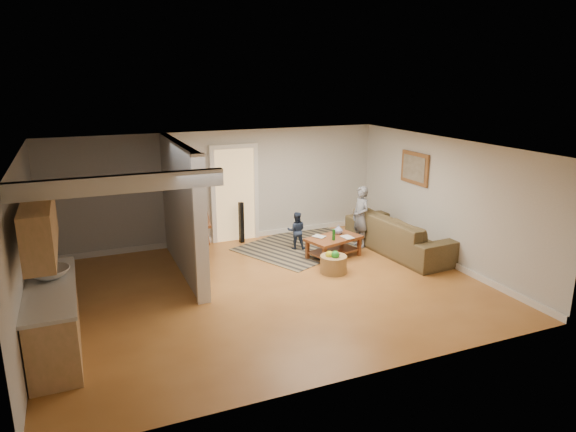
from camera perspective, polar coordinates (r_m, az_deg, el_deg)
The scene contains 11 objects.
ground at distance 9.19m, azimuth -2.11°, elevation -8.11°, with size 7.50×7.50×0.00m, color #985926.
room_shell at distance 8.81m, azimuth -9.68°, elevation 0.67°, with size 7.54×6.02×2.52m.
area_rug at distance 11.47m, azimuth 1.87°, elevation -3.19°, with size 2.74×2.00×0.01m, color black.
sofa at distance 11.32m, azimuth 12.26°, elevation -3.85°, with size 2.69×1.05×0.78m, color #484124.
coffee_table at distance 10.66m, azimuth 5.14°, elevation -2.82°, with size 1.25×0.93×0.66m.
tv_console at distance 10.72m, azimuth -10.01°, elevation -0.55°, with size 0.73×1.39×1.14m.
speaker_left at distance 9.84m, azimuth -10.10°, elevation -3.91°, with size 0.09×0.09×0.90m, color black.
speaker_right at distance 11.55m, azimuth -5.20°, elevation -0.72°, with size 0.09×0.09×0.93m, color black.
toy_basket at distance 9.89m, azimuth 5.07°, elevation -5.23°, with size 0.51×0.51×0.46m.
child at distance 11.48m, azimuth 7.96°, elevation -3.36°, with size 0.49×0.32×1.35m, color slate.
toddler at distance 11.21m, azimuth 0.94°, elevation -3.67°, with size 0.40×0.31×0.83m, color #202C44.
Camera 1 is at (-2.96, -7.89, 3.67)m, focal length 32.00 mm.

